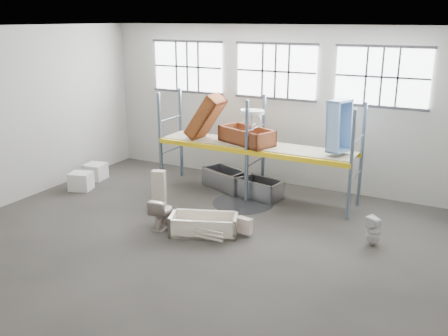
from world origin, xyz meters
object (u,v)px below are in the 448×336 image
Objects in this scene: cistern_tall at (159,190)px; blue_tub_upright at (339,126)px; bucket at (177,230)px; steel_tub_left at (227,179)px; bathtub_beige at (204,225)px; steel_tub_right at (257,188)px; toilet_beige at (162,212)px; toilet_white at (374,231)px; rust_tub_flat at (247,136)px; carton_near at (81,181)px.

blue_tub_upright is (4.36, 2.30, 1.83)m from cistern_tall.
steel_tub_left is at bearing 98.48° from bucket.
blue_tub_upright is at bearing 31.55° from bathtub_beige.
bathtub_beige is 0.68m from bucket.
blue_tub_upright is at bearing 2.10° from steel_tub_right.
steel_tub_left is 3.81m from bucket.
bucket is at bearing -60.07° from cistern_tall.
cistern_tall is at bearing 137.73° from bucket.
toilet_beige is at bearing 165.97° from bathtub_beige.
toilet_beige is 1.13× the size of toilet_white.
steel_tub_left is 0.94× the size of rust_tub_flat.
blue_tub_upright reaches higher than bucket.
blue_tub_upright is at bearing -2.82° from steel_tub_left.
steel_tub_left is 4.59m from carton_near.
cistern_tall is 0.75× the size of steel_tub_right.
bathtub_beige is at bearing 39.49° from bucket.
carton_near reaches higher than bathtub_beige.
bucket is (-0.19, -3.59, -1.65)m from rust_tub_flat.
toilet_beige is 0.53× the size of steel_tub_right.
toilet_white is 0.51× the size of blue_tub_upright.
bathtub_beige is 3.55m from rust_tub_flat.
carton_near is (-8.97, -0.25, -0.08)m from toilet_white.
rust_tub_flat is (0.75, -0.17, 1.52)m from steel_tub_left.
rust_tub_flat reaches higher than bathtub_beige.
cistern_tall is 3.07m from rust_tub_flat.
rust_tub_flat reaches higher than toilet_beige.
steel_tub_left is 4.87× the size of bucket.
steel_tub_left reaches higher than bucket.
steel_tub_right is at bearing -12.72° from steel_tub_left.
cistern_tall reaches higher than bucket.
toilet_beige is 0.47× the size of rust_tub_flat.
bathtub_beige is at bearing -46.85° from toilet_white.
rust_tub_flat is 3.96m from bucket.
bucket is at bearing -99.49° from steel_tub_right.
bathtub_beige is 2.15m from cistern_tall.
toilet_beige reaches higher than steel_tub_right.
blue_tub_upright is 8.06m from carton_near.
toilet_white is (3.89, 1.33, 0.11)m from bathtub_beige.
toilet_white is at bearing -2.25° from bathtub_beige.
rust_tub_flat is (-0.33, 3.16, 1.57)m from bathtub_beige.
blue_tub_upright is (2.35, 0.09, 2.12)m from steel_tub_right.
cistern_tall is 0.70× the size of steel_tub_left.
cistern_tall is 0.80× the size of blue_tub_upright.
cistern_tall reaches higher than toilet_beige.
steel_tub_left is at bearing 86.94° from bathtub_beige.
bucket is (0.63, -0.29, -0.24)m from toilet_beige.
carton_near is at bearing -150.55° from steel_tub_left.
bucket is at bearing -93.00° from rust_tub_flat.
bathtub_beige is 2.06× the size of toilet_beige.
rust_tub_flat is (-0.40, 0.09, 1.54)m from steel_tub_right.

